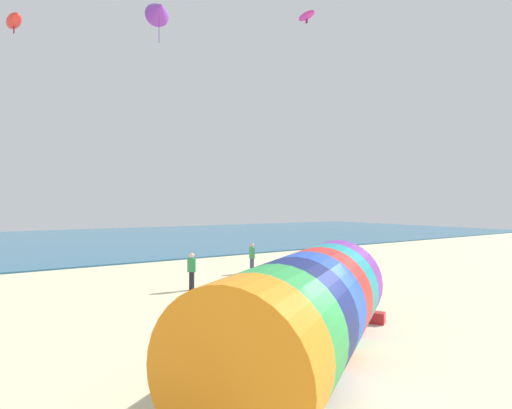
{
  "coord_description": "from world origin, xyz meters",
  "views": [
    {
      "loc": [
        -5.58,
        -6.0,
        3.87
      ],
      "look_at": [
        0.46,
        3.11,
        3.87
      ],
      "focal_mm": 28.0,
      "sensor_mm": 36.0,
      "label": 1
    }
  ],
  "objects_px": {
    "kite_purple_delta": "(159,10)",
    "kite_red_parafoil": "(14,21)",
    "giant_inflatable_tube": "(304,312)",
    "kite_handler": "(355,290)",
    "cooler_box": "(377,318)",
    "bystander_near_water": "(192,271)",
    "bystander_mid_beach": "(252,258)",
    "kite_magenta_parafoil": "(307,16)"
  },
  "relations": [
    {
      "from": "kite_purple_delta",
      "to": "kite_red_parafoil",
      "type": "height_order",
      "value": "kite_purple_delta"
    },
    {
      "from": "giant_inflatable_tube",
      "to": "kite_handler",
      "type": "relative_size",
      "value": 4.57
    },
    {
      "from": "cooler_box",
      "to": "bystander_near_water",
      "type": "bearing_deg",
      "value": 110.2
    },
    {
      "from": "kite_red_parafoil",
      "to": "giant_inflatable_tube",
      "type": "bearing_deg",
      "value": -64.01
    },
    {
      "from": "bystander_mid_beach",
      "to": "cooler_box",
      "type": "bearing_deg",
      "value": -100.04
    },
    {
      "from": "kite_purple_delta",
      "to": "bystander_near_water",
      "type": "xyz_separation_m",
      "value": [
        1.04,
        -1.35,
        -12.11
      ]
    },
    {
      "from": "cooler_box",
      "to": "kite_purple_delta",
      "type": "bearing_deg",
      "value": 113.09
    },
    {
      "from": "bystander_near_water",
      "to": "bystander_mid_beach",
      "type": "relative_size",
      "value": 1.0
    },
    {
      "from": "kite_handler",
      "to": "kite_magenta_parafoil",
      "type": "height_order",
      "value": "kite_magenta_parafoil"
    },
    {
      "from": "bystander_near_water",
      "to": "kite_purple_delta",
      "type": "bearing_deg",
      "value": 127.61
    },
    {
      "from": "bystander_mid_beach",
      "to": "bystander_near_water",
      "type": "bearing_deg",
      "value": -154.1
    },
    {
      "from": "giant_inflatable_tube",
      "to": "bystander_mid_beach",
      "type": "distance_m",
      "value": 13.39
    },
    {
      "from": "kite_purple_delta",
      "to": "cooler_box",
      "type": "relative_size",
      "value": 4.07
    },
    {
      "from": "kite_red_parafoil",
      "to": "kite_purple_delta",
      "type": "bearing_deg",
      "value": -0.91
    },
    {
      "from": "kite_purple_delta",
      "to": "kite_magenta_parafoil",
      "type": "distance_m",
      "value": 7.87
    },
    {
      "from": "bystander_near_water",
      "to": "giant_inflatable_tube",
      "type": "bearing_deg",
      "value": -98.86
    },
    {
      "from": "giant_inflatable_tube",
      "to": "kite_magenta_parafoil",
      "type": "bearing_deg",
      "value": 48.89
    },
    {
      "from": "kite_red_parafoil",
      "to": "bystander_mid_beach",
      "type": "bearing_deg",
      "value": 4.26
    },
    {
      "from": "kite_magenta_parafoil",
      "to": "bystander_near_water",
      "type": "distance_m",
      "value": 14.74
    },
    {
      "from": "bystander_near_water",
      "to": "bystander_mid_beach",
      "type": "height_order",
      "value": "bystander_mid_beach"
    },
    {
      "from": "giant_inflatable_tube",
      "to": "kite_handler",
      "type": "distance_m",
      "value": 5.07
    },
    {
      "from": "kite_red_parafoil",
      "to": "bystander_near_water",
      "type": "relative_size",
      "value": 0.85
    },
    {
      "from": "kite_handler",
      "to": "kite_purple_delta",
      "type": "xyz_separation_m",
      "value": [
        -3.95,
        8.41,
        12.07
      ]
    },
    {
      "from": "kite_handler",
      "to": "bystander_near_water",
      "type": "xyz_separation_m",
      "value": [
        -2.91,
        7.05,
        -0.04
      ]
    },
    {
      "from": "kite_red_parafoil",
      "to": "bystander_mid_beach",
      "type": "xyz_separation_m",
      "value": [
        11.59,
        0.86,
        -10.14
      ]
    },
    {
      "from": "kite_purple_delta",
      "to": "cooler_box",
      "type": "distance_m",
      "value": 16.33
    },
    {
      "from": "kite_magenta_parafoil",
      "to": "bystander_near_water",
      "type": "xyz_separation_m",
      "value": [
        -6.58,
        0.29,
        -13.19
      ]
    },
    {
      "from": "kite_red_parafoil",
      "to": "bystander_mid_beach",
      "type": "height_order",
      "value": "kite_red_parafoil"
    },
    {
      "from": "giant_inflatable_tube",
      "to": "kite_handler",
      "type": "bearing_deg",
      "value": 29.37
    },
    {
      "from": "giant_inflatable_tube",
      "to": "kite_red_parafoil",
      "type": "height_order",
      "value": "kite_red_parafoil"
    },
    {
      "from": "giant_inflatable_tube",
      "to": "cooler_box",
      "type": "height_order",
      "value": "giant_inflatable_tube"
    },
    {
      "from": "kite_magenta_parafoil",
      "to": "bystander_mid_beach",
      "type": "xyz_separation_m",
      "value": [
        -1.82,
        2.6,
        -13.18
      ]
    },
    {
      "from": "kite_purple_delta",
      "to": "kite_red_parafoil",
      "type": "xyz_separation_m",
      "value": [
        -5.79,
        0.09,
        -1.96
      ]
    },
    {
      "from": "giant_inflatable_tube",
      "to": "bystander_near_water",
      "type": "height_order",
      "value": "giant_inflatable_tube"
    },
    {
      "from": "bystander_near_water",
      "to": "cooler_box",
      "type": "xyz_separation_m",
      "value": [
        2.93,
        -7.97,
        -0.68
      ]
    },
    {
      "from": "kite_handler",
      "to": "kite_red_parafoil",
      "type": "xyz_separation_m",
      "value": [
        -9.75,
        8.5,
        10.1
      ]
    },
    {
      "from": "bystander_mid_beach",
      "to": "cooler_box",
      "type": "xyz_separation_m",
      "value": [
        -1.82,
        -10.28,
        -0.69
      ]
    },
    {
      "from": "kite_purple_delta",
      "to": "kite_red_parafoil",
      "type": "relative_size",
      "value": 1.46
    },
    {
      "from": "kite_magenta_parafoil",
      "to": "cooler_box",
      "type": "height_order",
      "value": "kite_magenta_parafoil"
    },
    {
      "from": "giant_inflatable_tube",
      "to": "kite_purple_delta",
      "type": "height_order",
      "value": "kite_purple_delta"
    },
    {
      "from": "giant_inflatable_tube",
      "to": "kite_purple_delta",
      "type": "relative_size",
      "value": 3.81
    },
    {
      "from": "giant_inflatable_tube",
      "to": "kite_red_parafoil",
      "type": "relative_size",
      "value": 5.58
    }
  ]
}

